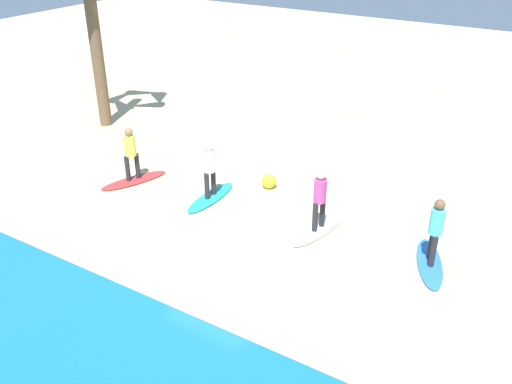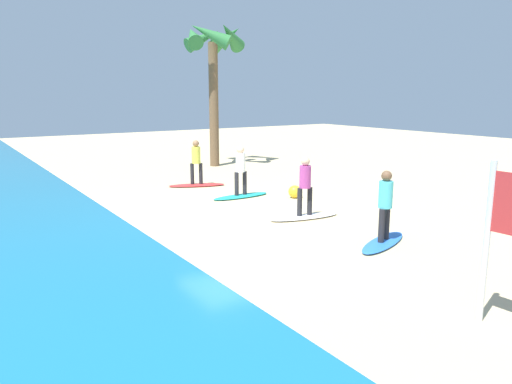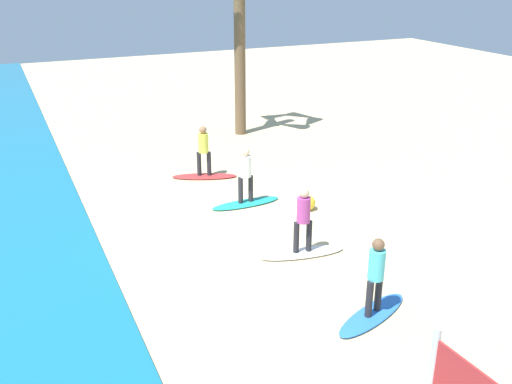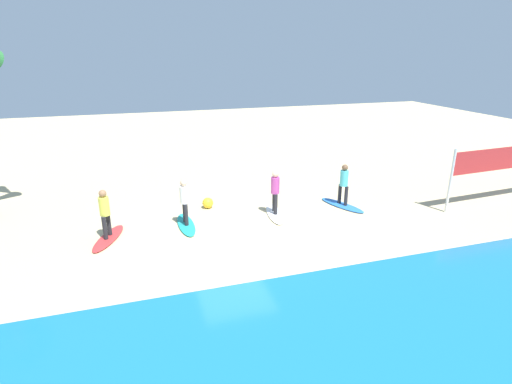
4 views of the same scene
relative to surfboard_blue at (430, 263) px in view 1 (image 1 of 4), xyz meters
name	(u,v)px [view 1 (image 1 of 4)]	position (x,y,z in m)	size (l,w,h in m)	color
ground_plane	(225,234)	(4.84, 1.39, -0.04)	(60.00, 60.00, 0.00)	#CCB789
surfboard_blue	(430,263)	(0.00, 0.00, 0.00)	(2.10, 0.56, 0.09)	blue
surfer_blue	(436,227)	(0.00, 0.00, 0.99)	(0.32, 0.44, 1.64)	#232328
surfboard_white	(318,229)	(2.88, 0.02, 0.00)	(2.10, 0.56, 0.09)	white
surfer_white	(320,196)	(2.88, 0.02, 0.99)	(0.32, 0.46, 1.64)	#232328
surfboard_teal	(211,197)	(6.25, 0.04, 0.00)	(2.10, 0.56, 0.09)	teal
surfer_teal	(209,166)	(6.25, 0.04, 0.99)	(0.32, 0.46, 1.64)	#232328
surfboard_red	(134,180)	(8.86, 0.38, 0.00)	(2.10, 0.56, 0.09)	red
surfer_red	(131,150)	(8.86, 0.38, 0.99)	(0.32, 0.44, 1.64)	#232328
beach_ball	(269,181)	(5.18, -1.41, 0.17)	(0.43, 0.43, 0.43)	yellow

